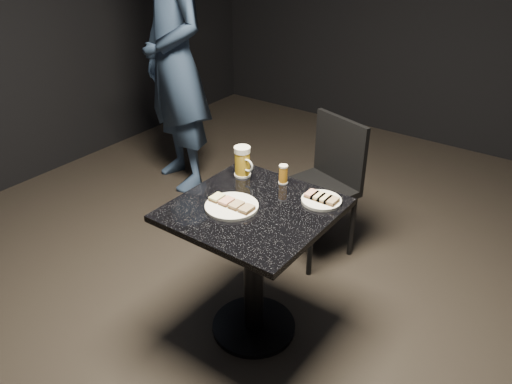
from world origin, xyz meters
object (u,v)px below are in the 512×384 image
plate_large (232,206)px  plate_small (321,200)px  table (254,250)px  chair (324,180)px  beer_mug (243,161)px  patron (175,61)px  beer_tumbler (283,174)px

plate_large → plate_small: (0.31, 0.29, 0.00)m
plate_large → table: bearing=39.1°
table → chair: size_ratio=0.86×
plate_large → beer_mug: bearing=118.3°
plate_large → patron: size_ratio=0.13×
table → chair: (-0.09, 0.85, -0.01)m
beer_mug → table: bearing=-43.8°
patron → beer_mug: (1.23, -0.80, -0.15)m
plate_small → patron: patron is taller
beer_mug → beer_tumbler: 0.22m
chair → plate_small: bearing=-63.0°
chair → plate_large: bearing=-89.3°
plate_large → patron: bearing=142.0°
patron → chair: (1.38, -0.17, -0.48)m
plate_large → plate_small: bearing=43.3°
plate_small → chair: size_ratio=0.22×
plate_large → chair: 0.95m
patron → beer_tumbler: (1.45, -0.75, -0.18)m
plate_large → table: (0.08, 0.06, -0.25)m
chair → beer_tumbler: bearing=-83.1°
plate_small → beer_mug: bearing=-179.6°
table → plate_small: bearing=44.6°
plate_small → beer_tumbler: size_ratio=1.92×
plate_large → patron: 1.77m
plate_large → beer_tumbler: 0.35m
plate_small → chair: 0.74m
table → beer_mug: bearing=136.2°
plate_small → table: size_ratio=0.25×
plate_small → beer_mug: beer_mug is taller
table → patron: bearing=145.1°
beer_mug → chair: bearing=77.1°
plate_small → table: bearing=-135.4°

